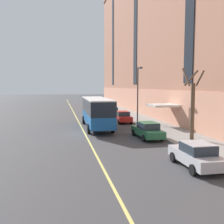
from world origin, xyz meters
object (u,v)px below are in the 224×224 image
parked_car_green_4 (147,130)px  parked_car_red_6 (122,117)px  parked_car_silver_2 (196,155)px  street_lamp (138,89)px  city_bus (97,111)px  parked_car_red_0 (103,108)px  fire_hydrant (123,114)px  parked_car_green_3 (112,112)px  parked_car_green_5 (98,105)px  street_tree_mid_block (192,105)px

parked_car_green_4 → parked_car_red_6: bearing=89.1°
parked_car_silver_2 → street_lamp: street_lamp is taller
city_bus → parked_car_silver_2: (3.83, -15.90, -1.26)m
parked_car_silver_2 → parked_car_red_6: (0.20, 19.90, -0.00)m
parked_car_red_0 → fire_hydrant: bearing=-78.6°
parked_car_green_4 → parked_car_green_3: bearing=89.7°
parked_car_green_5 → street_lamp: size_ratio=0.63×
street_tree_mid_block → parked_car_green_3: bearing=99.9°
city_bus → parked_car_red_6: size_ratio=2.58×
street_lamp → fire_hydrant: size_ratio=9.94×
parked_car_red_0 → fire_hydrant: size_ratio=6.41×
city_bus → parked_car_green_5: bearing=81.5°
parked_car_green_4 → fire_hydrant: bearing=84.0°
parked_car_green_3 → parked_car_green_4: 18.00m
parked_car_red_0 → parked_car_red_6: bearing=-89.2°
parked_car_silver_2 → parked_car_green_4: (0.03, 9.05, 0.00)m
parked_car_silver_2 → street_lamp: bearing=84.1°
parked_car_green_4 → parked_car_red_6: same height
parked_car_red_6 → fire_hydrant: parked_car_red_6 is taller
street_tree_mid_block → street_lamp: (-1.68, 10.99, 1.30)m
parked_car_red_0 → parked_car_green_4: (0.04, -25.88, 0.00)m
parked_car_red_0 → parked_car_red_6: 15.03m
street_lamp → fire_hydrant: (-0.10, 7.70, -4.02)m
parked_car_green_3 → parked_car_red_6: (0.07, -7.15, -0.00)m
street_tree_mid_block → parked_car_green_4: bearing=153.3°
street_tree_mid_block → fire_hydrant: street_tree_mid_block is taller
street_lamp → parked_car_green_5: bearing=94.2°
parked_car_green_3 → fire_hydrant: parked_car_green_3 is taller
street_tree_mid_block → fire_hydrant: (-1.78, 18.69, -2.72)m
parked_car_silver_2 → street_tree_mid_block: (3.58, 7.26, 2.43)m
parked_car_silver_2 → fire_hydrant: size_ratio=6.01×
fire_hydrant → street_lamp: bearing=-89.3°
parked_car_green_5 → parked_car_red_6: size_ratio=1.03×
parked_car_green_3 → parked_car_red_6: 7.15m
parked_car_red_6 → fire_hydrant: (1.60, 6.05, -0.29)m
parked_car_red_6 → street_tree_mid_block: street_tree_mid_block is taller
parked_car_red_6 → fire_hydrant: size_ratio=6.04×
parked_car_green_4 → parked_car_green_5: (0.11, 33.32, -0.00)m
parked_car_red_0 → parked_car_green_5: size_ratio=1.02×
parked_car_green_4 → fire_hydrant: (1.77, 16.90, -0.29)m
parked_car_green_5 → fire_hydrant: 16.50m
parked_car_green_5 → street_tree_mid_block: street_tree_mid_block is taller
parked_car_green_3 → parked_car_red_6: same height
street_tree_mid_block → street_lamp: bearing=98.7°
parked_car_red_0 → parked_car_silver_2: (0.01, -34.93, -0.00)m
street_lamp → parked_car_silver_2: bearing=-95.9°
parked_car_silver_2 → parked_car_red_0: bearing=90.0°
parked_car_silver_2 → parked_car_green_4: size_ratio=0.91×
parked_car_green_4 → street_lamp: bearing=78.5°
city_bus → parked_car_green_3: bearing=70.5°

